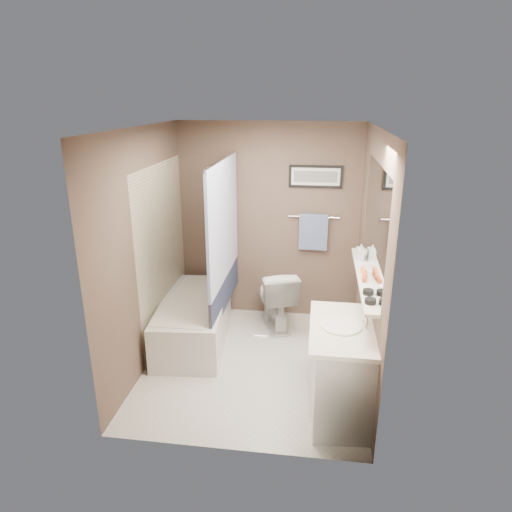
# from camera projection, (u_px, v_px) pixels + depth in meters

# --- Properties ---
(ground) EXTENTS (2.50, 2.50, 0.00)m
(ground) POSITION_uv_depth(u_px,v_px,m) (254.00, 364.00, 4.80)
(ground) COLOR silver
(ground) RESTS_ON ground
(ceiling) EXTENTS (2.20, 2.50, 0.04)m
(ceiling) POSITION_uv_depth(u_px,v_px,m) (254.00, 130.00, 4.01)
(ceiling) COLOR silver
(ceiling) RESTS_ON wall_back
(wall_back) EXTENTS (2.20, 0.04, 2.40)m
(wall_back) POSITION_uv_depth(u_px,v_px,m) (268.00, 223.00, 5.55)
(wall_back) COLOR brown
(wall_back) RESTS_ON ground
(wall_front) EXTENTS (2.20, 0.04, 2.40)m
(wall_front) POSITION_uv_depth(u_px,v_px,m) (230.00, 313.00, 3.25)
(wall_front) COLOR brown
(wall_front) RESTS_ON ground
(wall_left) EXTENTS (0.04, 2.50, 2.40)m
(wall_left) POSITION_uv_depth(u_px,v_px,m) (147.00, 251.00, 4.54)
(wall_left) COLOR brown
(wall_left) RESTS_ON ground
(wall_right) EXTENTS (0.04, 2.50, 2.40)m
(wall_right) POSITION_uv_depth(u_px,v_px,m) (368.00, 261.00, 4.26)
(wall_right) COLOR brown
(wall_right) RESTS_ON ground
(tile_surround) EXTENTS (0.02, 1.55, 2.00)m
(tile_surround) POSITION_uv_depth(u_px,v_px,m) (163.00, 254.00, 5.08)
(tile_surround) COLOR #C4B594
(tile_surround) RESTS_ON wall_left
(curtain_rod) EXTENTS (0.02, 1.55, 0.02)m
(curtain_rod) POSITION_uv_depth(u_px,v_px,m) (222.00, 160.00, 4.64)
(curtain_rod) COLOR silver
(curtain_rod) RESTS_ON wall_left
(curtain_upper) EXTENTS (0.03, 1.45, 1.28)m
(curtain_upper) POSITION_uv_depth(u_px,v_px,m) (223.00, 221.00, 4.85)
(curtain_upper) COLOR white
(curtain_upper) RESTS_ON curtain_rod
(curtain_lower) EXTENTS (0.03, 1.45, 0.36)m
(curtain_lower) POSITION_uv_depth(u_px,v_px,m) (225.00, 292.00, 5.13)
(curtain_lower) COLOR #29314E
(curtain_lower) RESTS_ON curtain_rod
(mirror) EXTENTS (0.02, 1.60, 1.00)m
(mirror) POSITION_uv_depth(u_px,v_px,m) (375.00, 222.00, 3.98)
(mirror) COLOR silver
(mirror) RESTS_ON wall_right
(shelf) EXTENTS (0.12, 1.60, 0.03)m
(shelf) POSITION_uv_depth(u_px,v_px,m) (364.00, 277.00, 4.16)
(shelf) COLOR silver
(shelf) RESTS_ON wall_right
(towel_bar) EXTENTS (0.60, 0.02, 0.02)m
(towel_bar) POSITION_uv_depth(u_px,v_px,m) (314.00, 217.00, 5.43)
(towel_bar) COLOR silver
(towel_bar) RESTS_ON wall_back
(towel) EXTENTS (0.34, 0.05, 0.44)m
(towel) POSITION_uv_depth(u_px,v_px,m) (313.00, 232.00, 5.47)
(towel) COLOR #8DA1CD
(towel) RESTS_ON towel_bar
(art_frame) EXTENTS (0.62, 0.02, 0.26)m
(art_frame) POSITION_uv_depth(u_px,v_px,m) (316.00, 177.00, 5.29)
(art_frame) COLOR black
(art_frame) RESTS_ON wall_back
(art_mat) EXTENTS (0.56, 0.00, 0.20)m
(art_mat) POSITION_uv_depth(u_px,v_px,m) (316.00, 177.00, 5.28)
(art_mat) COLOR white
(art_mat) RESTS_ON art_frame
(art_image) EXTENTS (0.50, 0.00, 0.13)m
(art_image) POSITION_uv_depth(u_px,v_px,m) (316.00, 177.00, 5.27)
(art_image) COLOR #595959
(art_image) RESTS_ON art_mat
(door) EXTENTS (0.80, 0.02, 2.00)m
(door) POSITION_uv_depth(u_px,v_px,m) (306.00, 344.00, 3.23)
(door) COLOR silver
(door) RESTS_ON wall_front
(door_handle) EXTENTS (0.10, 0.02, 0.02)m
(door_handle) POSITION_uv_depth(u_px,v_px,m) (261.00, 337.00, 3.33)
(door_handle) COLOR silver
(door_handle) RESTS_ON door
(bathtub) EXTENTS (0.84, 1.56, 0.50)m
(bathtub) POSITION_uv_depth(u_px,v_px,m) (194.00, 320.00, 5.20)
(bathtub) COLOR silver
(bathtub) RESTS_ON ground
(tub_rim) EXTENTS (0.56, 1.36, 0.02)m
(tub_rim) POSITION_uv_depth(u_px,v_px,m) (193.00, 300.00, 5.11)
(tub_rim) COLOR silver
(tub_rim) RESTS_ON bathtub
(toilet) EXTENTS (0.63, 0.83, 0.75)m
(toilet) POSITION_uv_depth(u_px,v_px,m) (275.00, 297.00, 5.48)
(toilet) COLOR silver
(toilet) RESTS_ON ground
(vanity) EXTENTS (0.56, 0.93, 0.80)m
(vanity) POSITION_uv_depth(u_px,v_px,m) (340.00, 372.00, 3.95)
(vanity) COLOR silver
(vanity) RESTS_ON ground
(countertop) EXTENTS (0.54, 0.96, 0.04)m
(countertop) POSITION_uv_depth(u_px,v_px,m) (342.00, 329.00, 3.82)
(countertop) COLOR white
(countertop) RESTS_ON vanity
(sink_basin) EXTENTS (0.34, 0.34, 0.01)m
(sink_basin) POSITION_uv_depth(u_px,v_px,m) (341.00, 326.00, 3.81)
(sink_basin) COLOR white
(sink_basin) RESTS_ON countertop
(faucet_spout) EXTENTS (0.02, 0.02, 0.10)m
(faucet_spout) POSITION_uv_depth(u_px,v_px,m) (366.00, 323.00, 3.77)
(faucet_spout) COLOR silver
(faucet_spout) RESTS_ON countertop
(faucet_knob) EXTENTS (0.05, 0.05, 0.05)m
(faucet_knob) POSITION_uv_depth(u_px,v_px,m) (365.00, 319.00, 3.87)
(faucet_knob) COLOR white
(faucet_knob) RESTS_ON countertop
(candle_bowl_near) EXTENTS (0.09, 0.09, 0.04)m
(candle_bowl_near) POSITION_uv_depth(u_px,v_px,m) (370.00, 301.00, 3.59)
(candle_bowl_near) COLOR black
(candle_bowl_near) RESTS_ON shelf
(candle_bowl_far) EXTENTS (0.09, 0.09, 0.04)m
(candle_bowl_far) POSITION_uv_depth(u_px,v_px,m) (368.00, 292.00, 3.76)
(candle_bowl_far) COLOR black
(candle_bowl_far) RESTS_ON shelf
(hair_brush_front) EXTENTS (0.07, 0.22, 0.04)m
(hair_brush_front) POSITION_uv_depth(u_px,v_px,m) (365.00, 276.00, 4.08)
(hair_brush_front) COLOR #C03D1B
(hair_brush_front) RESTS_ON shelf
(hair_brush_back) EXTENTS (0.05, 0.22, 0.04)m
(hair_brush_back) POSITION_uv_depth(u_px,v_px,m) (364.00, 273.00, 4.16)
(hair_brush_back) COLOR orange
(hair_brush_back) RESTS_ON shelf
(pink_comb) EXTENTS (0.04, 0.16, 0.01)m
(pink_comb) POSITION_uv_depth(u_px,v_px,m) (362.00, 268.00, 4.33)
(pink_comb) COLOR pink
(pink_comb) RESTS_ON shelf
(glass_jar) EXTENTS (0.08, 0.08, 0.10)m
(glass_jar) POSITION_uv_depth(u_px,v_px,m) (360.00, 252.00, 4.62)
(glass_jar) COLOR silver
(glass_jar) RESTS_ON shelf
(soap_bottle) EXTENTS (0.07, 0.07, 0.16)m
(soap_bottle) POSITION_uv_depth(u_px,v_px,m) (361.00, 252.00, 4.53)
(soap_bottle) COLOR #999999
(soap_bottle) RESTS_ON shelf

